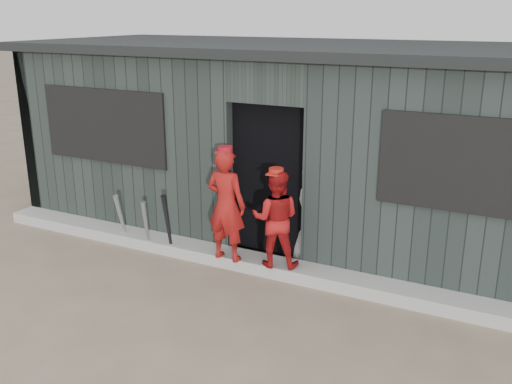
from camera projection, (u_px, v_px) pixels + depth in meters
The scene contains 9 objects.
ground at pixel (172, 342), 5.46m from camera, with size 80.00×80.00×0.00m, color #746350.
curb at pixel (257, 263), 6.99m from camera, with size 8.00×0.36×0.15m, color #9FA09A.
bat_left at pixel (121, 218), 7.68m from camera, with size 0.07×0.07×0.75m, color #919199.
bat_mid at pixel (146, 226), 7.44m from camera, with size 0.07×0.07×0.70m, color gray.
bat_right at pixel (168, 225), 7.26m from camera, with size 0.07×0.07×0.86m, color black.
player_red_left at pixel (226, 205), 6.75m from camera, with size 0.50×0.33×1.37m, color maroon.
player_red_right at pixel (276, 219), 6.61m from camera, with size 0.57×0.44×1.16m, color #A51415.
player_grey_back at pixel (315, 213), 6.92m from camera, with size 0.67×0.44×1.37m, color #A9A9A9.
dugout at pixel (310, 140), 8.06m from camera, with size 8.30×3.30×2.62m.
Camera 1 is at (2.87, -3.91, 3.01)m, focal length 40.00 mm.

